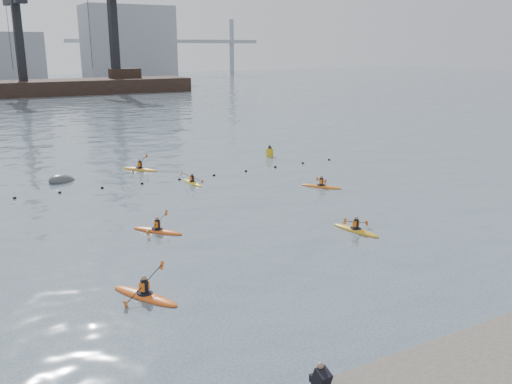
% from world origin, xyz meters
% --- Properties ---
extents(ground, '(400.00, 400.00, 0.00)m').
position_xyz_m(ground, '(0.00, 0.00, 0.00)').
color(ground, '#384752').
rests_on(ground, ground).
extents(float_line, '(33.24, 0.73, 0.24)m').
position_xyz_m(float_line, '(-0.50, 22.53, 0.03)').
color(float_line, black).
rests_on(float_line, ground).
extents(barge_pier, '(72.00, 19.30, 29.50)m').
position_xyz_m(barge_pier, '(-0.22, 110.00, 1.89)').
color(barge_pier, black).
rests_on(barge_pier, ground).
extents(skyline, '(141.00, 28.00, 22.00)m').
position_xyz_m(skyline, '(2.23, 150.27, 9.25)').
color(skyline, gray).
rests_on(skyline, ground).
extents(kayaker_0, '(2.31, 3.42, 1.36)m').
position_xyz_m(kayaker_0, '(-7.90, 3.49, 0.11)').
color(kayaker_0, '#D85114').
rests_on(kayaker_0, ground).
extents(kayaker_1, '(2.15, 3.24, 1.11)m').
position_xyz_m(kayaker_1, '(5.29, 5.79, 0.10)').
color(kayaker_1, '#C88F17').
rests_on(kayaker_1, ground).
extents(kayaker_2, '(2.51, 2.87, 1.13)m').
position_xyz_m(kayaker_2, '(-4.65, 11.22, 0.10)').
color(kayaker_2, '#C84D12').
rests_on(kayaker_2, ground).
extents(kayaker_3, '(1.99, 2.87, 1.17)m').
position_xyz_m(kayaker_3, '(1.47, 20.75, 0.09)').
color(kayaker_3, yellow).
rests_on(kayaker_3, ground).
extents(kayaker_4, '(2.33, 2.91, 1.15)m').
position_xyz_m(kayaker_4, '(9.47, 14.94, 0.10)').
color(kayaker_4, '#CA6113').
rests_on(kayaker_4, ground).
extents(kayaker_5, '(2.66, 3.08, 1.32)m').
position_xyz_m(kayaker_5, '(-0.61, 27.30, 0.10)').
color(kayaker_5, orange).
rests_on(kayaker_5, ground).
extents(mooring_buoy, '(2.77, 2.16, 1.58)m').
position_xyz_m(mooring_buoy, '(-7.20, 26.27, 0.00)').
color(mooring_buoy, '#37393B').
rests_on(mooring_buoy, ground).
extents(nav_buoy, '(0.71, 0.71, 1.29)m').
position_xyz_m(nav_buoy, '(12.14, 27.07, 0.39)').
color(nav_buoy, gold).
rests_on(nav_buoy, ground).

